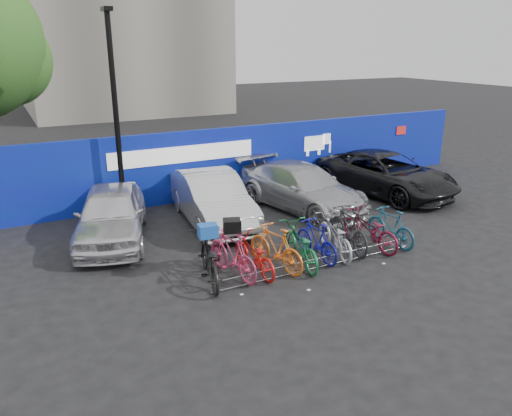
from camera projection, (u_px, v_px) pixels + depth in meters
ground at (305, 260)px, 12.50m from camera, size 100.00×100.00×0.00m
hoarding at (211, 164)px, 17.16m from camera, size 22.00×0.18×2.40m
lamppost at (116, 111)px, 14.59m from camera, size 0.25×0.50×6.11m
bike_rack at (319, 263)px, 11.94m from camera, size 5.60×0.03×0.30m
car_0 at (111, 214)px, 13.54m from camera, size 2.95×4.69×1.49m
car_1 at (212, 199)px, 14.84m from camera, size 2.06×4.72×1.51m
car_2 at (302, 187)px, 16.13m from camera, size 2.98×5.24×1.43m
car_3 at (386, 174)px, 17.74m from camera, size 3.27×5.60×1.46m
bike_0 at (209, 259)px, 11.20m from camera, size 1.17×2.18×1.09m
bike_1 at (233, 254)px, 11.45m from camera, size 0.84×1.91×1.11m
bike_2 at (254, 255)px, 11.64m from camera, size 0.74×1.78×0.92m
bike_3 at (276, 248)px, 11.83m from camera, size 0.92×1.88×1.09m
bike_4 at (300, 245)px, 12.06m from camera, size 0.98×2.05×1.03m
bike_5 at (316, 240)px, 12.39m from camera, size 0.54×1.69×1.00m
bike_6 at (335, 236)px, 12.67m from camera, size 1.04×2.01×1.01m
bike_7 at (349, 229)px, 12.91m from camera, size 0.83×1.98×1.16m
bike_8 at (370, 230)px, 13.06m from camera, size 0.90×2.00×1.02m
bike_9 at (391, 227)px, 13.29m from camera, size 0.58×1.71×1.01m
cargo_crate at (208, 231)px, 10.98m from camera, size 0.44×0.36×0.29m
cargo_topcase at (232, 226)px, 11.23m from camera, size 0.49×0.46×0.29m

